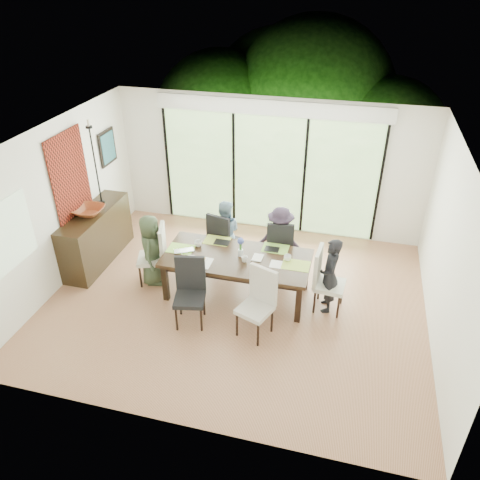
% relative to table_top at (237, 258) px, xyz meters
% --- Properties ---
extents(floor, '(6.00, 5.00, 0.01)m').
position_rel_table_top_xyz_m(floor, '(0.03, -0.16, -0.71)').
color(floor, brown).
rests_on(floor, ground).
extents(ceiling, '(6.00, 5.00, 0.01)m').
position_rel_table_top_xyz_m(ceiling, '(0.03, -0.16, 2.00)').
color(ceiling, white).
rests_on(ceiling, wall_back).
extents(wall_back, '(6.00, 0.02, 2.70)m').
position_rel_table_top_xyz_m(wall_back, '(0.03, 2.35, 0.65)').
color(wall_back, white).
rests_on(wall_back, floor).
extents(wall_front, '(6.00, 0.02, 2.70)m').
position_rel_table_top_xyz_m(wall_front, '(0.03, -2.67, 0.65)').
color(wall_front, silver).
rests_on(wall_front, floor).
extents(wall_left, '(0.02, 5.00, 2.70)m').
position_rel_table_top_xyz_m(wall_left, '(-2.98, -0.16, 0.65)').
color(wall_left, white).
rests_on(wall_left, floor).
extents(wall_right, '(0.02, 5.00, 2.70)m').
position_rel_table_top_xyz_m(wall_right, '(3.04, -0.16, 0.65)').
color(wall_right, silver).
rests_on(wall_right, floor).
extents(glass_doors, '(4.20, 0.02, 2.30)m').
position_rel_table_top_xyz_m(glass_doors, '(0.03, 2.31, 0.50)').
color(glass_doors, '#598C3F').
rests_on(glass_doors, wall_back).
extents(blinds_header, '(4.40, 0.06, 0.28)m').
position_rel_table_top_xyz_m(blinds_header, '(0.03, 2.30, 1.80)').
color(blinds_header, white).
rests_on(blinds_header, wall_back).
extents(mullion_a, '(0.05, 0.04, 2.30)m').
position_rel_table_top_xyz_m(mullion_a, '(-2.07, 2.30, 0.50)').
color(mullion_a, black).
rests_on(mullion_a, wall_back).
extents(mullion_b, '(0.05, 0.04, 2.30)m').
position_rel_table_top_xyz_m(mullion_b, '(-0.67, 2.30, 0.50)').
color(mullion_b, black).
rests_on(mullion_b, wall_back).
extents(mullion_c, '(0.05, 0.04, 2.30)m').
position_rel_table_top_xyz_m(mullion_c, '(0.73, 2.30, 0.50)').
color(mullion_c, black).
rests_on(mullion_c, wall_back).
extents(mullion_d, '(0.05, 0.04, 2.30)m').
position_rel_table_top_xyz_m(mullion_d, '(2.13, 2.30, 0.50)').
color(mullion_d, black).
rests_on(mullion_d, wall_back).
extents(side_window, '(0.02, 0.90, 1.00)m').
position_rel_table_top_xyz_m(side_window, '(-2.94, -1.36, 0.80)').
color(side_window, '#8CAD7F').
rests_on(side_window, wall_left).
extents(deck, '(6.00, 1.80, 0.10)m').
position_rel_table_top_xyz_m(deck, '(0.03, 3.24, -0.75)').
color(deck, '#523823').
rests_on(deck, ground).
extents(rail_top, '(6.00, 0.08, 0.06)m').
position_rel_table_top_xyz_m(rail_top, '(0.03, 4.04, -0.15)').
color(rail_top, brown).
rests_on(rail_top, deck).
extents(foliage_left, '(3.20, 3.20, 3.20)m').
position_rel_table_top_xyz_m(foliage_left, '(-1.77, 5.04, 0.74)').
color(foliage_left, '#14380F').
rests_on(foliage_left, ground).
extents(foliage_mid, '(4.00, 4.00, 4.00)m').
position_rel_table_top_xyz_m(foliage_mid, '(0.43, 5.64, 1.10)').
color(foliage_mid, '#14380F').
rests_on(foliage_mid, ground).
extents(foliage_right, '(2.80, 2.80, 2.80)m').
position_rel_table_top_xyz_m(foliage_right, '(2.23, 4.84, 0.56)').
color(foliage_right, '#14380F').
rests_on(foliage_right, ground).
extents(foliage_far, '(3.60, 3.60, 3.60)m').
position_rel_table_top_xyz_m(foliage_far, '(-0.57, 6.34, 0.92)').
color(foliage_far, '#14380F').
rests_on(foliage_far, ground).
extents(table_top, '(2.35, 1.08, 0.06)m').
position_rel_table_top_xyz_m(table_top, '(0.00, 0.00, 0.00)').
color(table_top, black).
rests_on(table_top, floor).
extents(table_apron, '(2.15, 0.88, 0.10)m').
position_rel_table_top_xyz_m(table_apron, '(0.00, 0.00, -0.09)').
color(table_apron, black).
rests_on(table_apron, floor).
extents(table_leg_fl, '(0.09, 0.09, 0.67)m').
position_rel_table_top_xyz_m(table_leg_fl, '(-1.08, -0.43, -0.37)').
color(table_leg_fl, black).
rests_on(table_leg_fl, floor).
extents(table_leg_fr, '(0.09, 0.09, 0.67)m').
position_rel_table_top_xyz_m(table_leg_fr, '(1.08, -0.43, -0.37)').
color(table_leg_fr, black).
rests_on(table_leg_fr, floor).
extents(table_leg_bl, '(0.09, 0.09, 0.67)m').
position_rel_table_top_xyz_m(table_leg_bl, '(-1.08, 0.43, -0.37)').
color(table_leg_bl, black).
rests_on(table_leg_bl, floor).
extents(table_leg_br, '(0.09, 0.09, 0.67)m').
position_rel_table_top_xyz_m(table_leg_br, '(1.08, 0.43, -0.37)').
color(table_leg_br, black).
rests_on(table_leg_br, floor).
extents(chair_left_end, '(0.56, 0.56, 1.08)m').
position_rel_table_top_xyz_m(chair_left_end, '(-1.50, 0.00, -0.17)').
color(chair_left_end, silver).
rests_on(chair_left_end, floor).
extents(chair_right_end, '(0.49, 0.49, 1.08)m').
position_rel_table_top_xyz_m(chair_right_end, '(1.50, 0.00, -0.17)').
color(chair_right_end, silver).
rests_on(chair_right_end, floor).
extents(chair_far_left, '(0.55, 0.55, 1.08)m').
position_rel_table_top_xyz_m(chair_far_left, '(-0.45, 0.85, -0.17)').
color(chair_far_left, black).
rests_on(chair_far_left, floor).
extents(chair_far_right, '(0.51, 0.51, 1.08)m').
position_rel_table_top_xyz_m(chair_far_right, '(0.55, 0.85, -0.17)').
color(chair_far_right, black).
rests_on(chair_far_right, floor).
extents(chair_near_left, '(0.53, 0.53, 1.08)m').
position_rel_table_top_xyz_m(chair_near_left, '(-0.50, -0.87, -0.17)').
color(chair_near_left, black).
rests_on(chair_near_left, floor).
extents(chair_near_right, '(0.58, 0.58, 1.08)m').
position_rel_table_top_xyz_m(chair_near_right, '(0.50, -0.87, -0.17)').
color(chair_near_right, beige).
rests_on(chair_near_right, floor).
extents(person_left_end, '(0.46, 0.64, 1.26)m').
position_rel_table_top_xyz_m(person_left_end, '(-1.48, 0.00, -0.07)').
color(person_left_end, '#36442D').
rests_on(person_left_end, floor).
extents(person_right_end, '(0.45, 0.63, 1.26)m').
position_rel_table_top_xyz_m(person_right_end, '(1.48, 0.00, -0.07)').
color(person_right_end, black).
rests_on(person_right_end, floor).
extents(person_far_left, '(0.66, 0.50, 1.26)m').
position_rel_table_top_xyz_m(person_far_left, '(-0.45, 0.83, -0.07)').
color(person_far_left, '#7C9EB3').
rests_on(person_far_left, floor).
extents(person_far_right, '(0.60, 0.39, 1.26)m').
position_rel_table_top_xyz_m(person_far_right, '(0.55, 0.83, -0.07)').
color(person_far_right, '#2C2132').
rests_on(person_far_right, floor).
extents(placemat_left, '(0.43, 0.31, 0.01)m').
position_rel_table_top_xyz_m(placemat_left, '(-0.95, 0.00, 0.03)').
color(placemat_left, '#8DC747').
rests_on(placemat_left, table_top).
extents(placemat_right, '(0.43, 0.31, 0.01)m').
position_rel_table_top_xyz_m(placemat_right, '(0.95, 0.00, 0.03)').
color(placemat_right, '#A0BD43').
rests_on(placemat_right, table_top).
extents(placemat_far_l, '(0.43, 0.31, 0.01)m').
position_rel_table_top_xyz_m(placemat_far_l, '(-0.45, 0.40, 0.03)').
color(placemat_far_l, '#A1B440').
rests_on(placemat_far_l, table_top).
extents(placemat_far_r, '(0.43, 0.31, 0.01)m').
position_rel_table_top_xyz_m(placemat_far_r, '(0.55, 0.40, 0.03)').
color(placemat_far_r, '#77AE3E').
rests_on(placemat_far_r, table_top).
extents(placemat_paper, '(0.43, 0.31, 0.01)m').
position_rel_table_top_xyz_m(placemat_paper, '(-0.55, -0.30, 0.03)').
color(placemat_paper, white).
rests_on(placemat_paper, table_top).
extents(tablet_far_l, '(0.25, 0.18, 0.01)m').
position_rel_table_top_xyz_m(tablet_far_l, '(-0.35, 0.35, 0.04)').
color(tablet_far_l, black).
rests_on(tablet_far_l, table_top).
extents(tablet_far_r, '(0.23, 0.17, 0.01)m').
position_rel_table_top_xyz_m(tablet_far_r, '(0.50, 0.35, 0.04)').
color(tablet_far_r, black).
rests_on(tablet_far_r, table_top).
extents(papers, '(0.29, 0.22, 0.00)m').
position_rel_table_top_xyz_m(papers, '(0.70, -0.05, 0.03)').
color(papers, white).
rests_on(papers, table_top).
extents(platter_base, '(0.25, 0.25, 0.02)m').
position_rel_table_top_xyz_m(platter_base, '(-0.55, -0.30, 0.05)').
color(platter_base, white).
rests_on(platter_base, table_top).
extents(platter_snacks, '(0.20, 0.20, 0.01)m').
position_rel_table_top_xyz_m(platter_snacks, '(-0.55, -0.30, 0.06)').
color(platter_snacks, orange).
rests_on(platter_snacks, table_top).
extents(vase, '(0.08, 0.08, 0.12)m').
position_rel_table_top_xyz_m(vase, '(0.05, 0.05, 0.09)').
color(vase, silver).
rests_on(vase, table_top).
extents(hyacinth_stems, '(0.04, 0.04, 0.16)m').
position_rel_table_top_xyz_m(hyacinth_stems, '(0.05, 0.05, 0.21)').
color(hyacinth_stems, '#337226').
rests_on(hyacinth_stems, table_top).
extents(hyacinth_blooms, '(0.11, 0.11, 0.11)m').
position_rel_table_top_xyz_m(hyacinth_blooms, '(0.05, 0.05, 0.30)').
color(hyacinth_blooms, '#4655B0').
rests_on(hyacinth_blooms, table_top).
extents(laptop, '(0.38, 0.34, 0.03)m').
position_rel_table_top_xyz_m(laptop, '(-0.85, -0.10, 0.04)').
color(laptop, silver).
rests_on(laptop, table_top).
extents(cup_a, '(0.17, 0.17, 0.09)m').
position_rel_table_top_xyz_m(cup_a, '(-0.70, 0.15, 0.08)').
color(cup_a, white).
rests_on(cup_a, table_top).
extents(cup_b, '(0.11, 0.11, 0.09)m').
position_rel_table_top_xyz_m(cup_b, '(0.15, -0.10, 0.07)').
color(cup_b, white).
rests_on(cup_b, table_top).
extents(cup_c, '(0.15, 0.15, 0.09)m').
position_rel_table_top_xyz_m(cup_c, '(0.80, 0.10, 0.08)').
color(cup_c, white).
rests_on(cup_c, table_top).
extents(book, '(0.17, 0.22, 0.02)m').
position_rel_table_top_xyz_m(book, '(0.25, 0.05, 0.04)').
color(book, white).
rests_on(book, table_top).
extents(sideboard, '(0.50, 1.78, 1.00)m').
position_rel_table_top_xyz_m(sideboard, '(-2.73, 0.37, -0.20)').
color(sideboard, black).
rests_on(sideboard, floor).
extents(bowl, '(0.53, 0.53, 0.13)m').
position_rel_table_top_xyz_m(bowl, '(-2.73, 0.27, 0.36)').
color(bowl, brown).
rests_on(bowl, sideboard).
extents(candlestick_base, '(0.11, 0.11, 0.04)m').
position_rel_table_top_xyz_m(candlestick_base, '(-2.73, 0.72, 0.32)').
color(candlestick_base, black).
rests_on(candlestick_base, sideboard).
extents(candlestick_shaft, '(0.03, 0.03, 1.39)m').
position_rel_table_top_xyz_m(candlestick_shaft, '(-2.73, 0.72, 1.02)').
color(candlestick_shaft, black).
rests_on(candlestick_shaft, sideboard).
extents(candlestick_pan, '(0.11, 0.11, 0.03)m').
position_rel_table_top_xyz_m(candlestick_pan, '(-2.73, 0.72, 1.71)').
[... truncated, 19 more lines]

